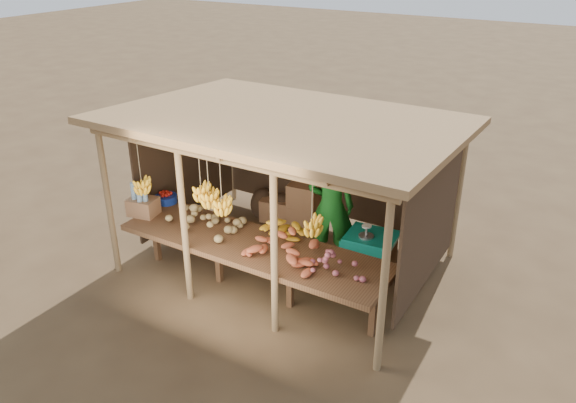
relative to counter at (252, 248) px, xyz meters
The scene contains 13 objects.
ground 1.20m from the counter, 90.00° to the left, with size 60.00×60.00×0.00m, color brown.
stall_structure 1.45m from the counter, 91.31° to the left, with size 4.70×3.50×2.43m.
counter is the anchor object (origin of this frame).
potato_heap 0.95m from the counter, behind, with size 1.09×0.65×0.37m, color #A08753, non-canonical shape.
sweet_potato_heap 0.60m from the counter, ahead, with size 1.03×0.62×0.36m, color #C25632, non-canonical shape.
onion_heap 1.32m from the counter, ahead, with size 0.77×0.46×0.35m, color #A44F58, non-canonical shape.
banana_pile 0.53m from the counter, 63.32° to the left, with size 0.60×0.36×0.35m, color yellow, non-canonical shape.
tomato_basin 1.95m from the counter, 167.99° to the left, with size 0.34×0.34×0.18m.
bottle_box 1.92m from the counter, behind, with size 0.46×0.40×0.52m.
vendor 1.43m from the counter, 67.94° to the left, with size 0.69×0.45×1.89m, color #176A1E.
tarp_crate 1.81m from the counter, 47.00° to the left, with size 0.77×0.68×0.86m.
carton_stack 2.17m from the counter, 104.42° to the left, with size 1.12×0.48×0.81m.
burlap_sacks 2.42m from the counter, 115.72° to the left, with size 0.86×0.45×0.61m.
Camera 1 is at (3.81, -6.41, 4.59)m, focal length 35.00 mm.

